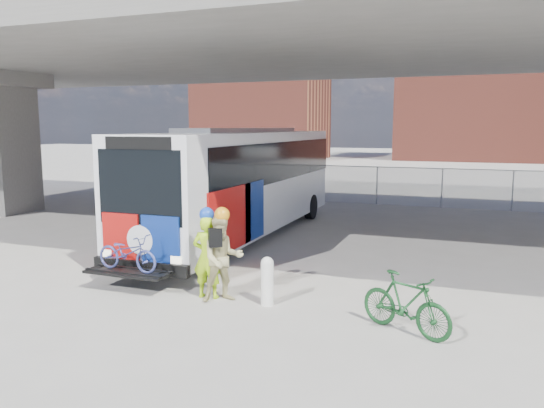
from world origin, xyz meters
The scene contains 9 objects.
ground centered at (0.00, 0.00, 0.00)m, with size 160.00×160.00×0.00m, color #9E9991.
bus centered at (-2.00, 2.80, 2.11)m, with size 2.67×12.90×3.69m.
overpass centered at (0.00, 4.00, 6.54)m, with size 40.00×16.00×7.95m.
chainlink_fence centered at (0.00, 12.00, 1.42)m, with size 30.00×0.06×30.00m.
brick_buildings centered at (1.23, 48.23, 5.42)m, with size 54.00×22.00×12.00m.
bollard centered at (1.30, -3.53, 0.56)m, with size 0.27×0.27×1.04m.
cyclist_hivis centered at (-0.10, -3.53, 0.97)m, with size 0.71×0.51×2.02m.
cyclist_tan centered at (0.31, -3.63, 0.97)m, with size 1.15×1.11×2.05m.
bike_parked centered at (4.21, -4.10, 0.56)m, with size 0.53×1.86×1.12m, color #15441E.
Camera 1 is at (5.18, -13.59, 3.73)m, focal length 35.00 mm.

